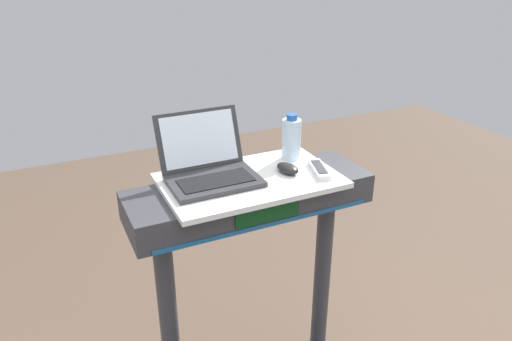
% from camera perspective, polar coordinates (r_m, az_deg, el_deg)
% --- Properties ---
extents(desk_board, '(0.63, 0.39, 0.02)m').
position_cam_1_polar(desk_board, '(1.76, -0.70, -1.17)').
color(desk_board, white).
rests_on(desk_board, treadmill_base).
extents(laptop, '(0.31, 0.29, 0.22)m').
position_cam_1_polar(laptop, '(1.74, -5.46, 0.43)').
color(laptop, '#2D2D30').
rests_on(laptop, desk_board).
extents(computer_mouse, '(0.08, 0.11, 0.03)m').
position_cam_1_polar(computer_mouse, '(1.80, 3.69, 0.25)').
color(computer_mouse, black).
rests_on(computer_mouse, desk_board).
extents(water_bottle, '(0.07, 0.07, 0.18)m').
position_cam_1_polar(water_bottle, '(1.90, 4.13, 3.74)').
color(water_bottle, silver).
rests_on(water_bottle, desk_board).
extents(tv_remote, '(0.09, 0.17, 0.02)m').
position_cam_1_polar(tv_remote, '(1.82, 7.36, 0.13)').
color(tv_remote, silver).
rests_on(tv_remote, desk_board).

